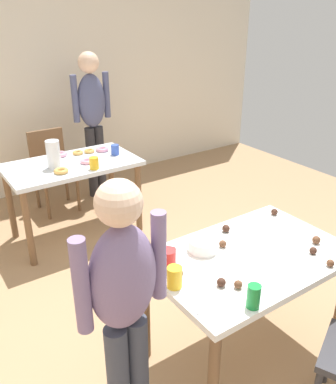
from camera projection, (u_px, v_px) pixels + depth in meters
The scene contains 33 objects.
ground_plane at pixel (216, 339), 2.75m from camera, with size 6.40×6.40×0.00m, color #9E7A56.
wall_back at pixel (39, 80), 4.62m from camera, with size 6.40×0.10×2.60m, color beige.
dining_table_near at pixel (248, 269), 2.39m from camera, with size 1.17×0.76×0.75m.
dining_table_far at pixel (72, 174), 3.78m from camera, with size 1.20×0.69×0.75m.
chair_far_table at pixel (52, 165), 4.39m from camera, with size 0.40×0.40×0.87m.
person_girl_near at pixel (124, 302), 1.80m from camera, with size 0.45×0.21×1.45m.
person_adult_far at pixel (92, 112), 4.49m from camera, with size 0.45×0.22×1.64m.
mixing_bowl at pixel (203, 245), 2.37m from camera, with size 0.18×0.18×0.07m, color white.
soda_can at pixel (254, 296), 1.91m from camera, with size 0.07×0.07×0.12m, color #198438.
fork_near at pixel (211, 307), 1.93m from camera, with size 0.17×0.02×0.01m, color silver.
cup_near_0 at pixel (168, 258), 2.21m from camera, with size 0.09×0.09×0.11m, color red.
cup_near_1 at pixel (175, 277), 2.05m from camera, with size 0.08×0.08×0.12m, color yellow.
cake_ball_0 at pixel (316, 240), 2.45m from camera, with size 0.05×0.05×0.05m, color brown.
cake_ball_1 at pixel (313, 251), 2.34m from camera, with size 0.04×0.04×0.04m, color #3D2319.
cake_ball_2 at pixel (274, 212), 2.79m from camera, with size 0.05×0.05×0.05m, color #3D2319.
cake_ball_3 at pixel (238, 284), 2.06m from camera, with size 0.04×0.04×0.04m, color brown.
cake_ball_4 at pixel (330, 263), 2.23m from camera, with size 0.04×0.04×0.04m, color brown.
cake_ball_5 at pixel (155, 259), 2.26m from camera, with size 0.04×0.04×0.04m, color brown.
cake_ball_6 at pixel (226, 228), 2.57m from camera, with size 0.05×0.05×0.05m, color #3D2319.
cake_ball_7 at pixel (168, 273), 2.15m from camera, with size 0.04×0.04×0.04m, color #3D2319.
cake_ball_8 at pixel (221, 282), 2.07m from camera, with size 0.05×0.05×0.05m, color #3D2319.
cake_ball_9 at pixel (173, 250), 2.36m from camera, with size 0.04×0.04×0.04m, color #3D2319.
cake_ball_10 at pixel (179, 273), 2.14m from camera, with size 0.04×0.04×0.04m, color brown.
cake_ball_11 at pixel (223, 244), 2.41m from camera, with size 0.04×0.04×0.04m, color brown.
pitcher_far at pixel (53, 154), 3.58m from camera, with size 0.12×0.12×0.25m, color white.
cup_far_0 at pixel (94, 163), 3.57m from camera, with size 0.08×0.08×0.11m, color yellow.
cup_far_1 at pixel (115, 150), 3.92m from camera, with size 0.08×0.08×0.10m, color #3351B2.
donut_far_0 at pixel (61, 171), 3.50m from camera, with size 0.13×0.13×0.04m, color gold.
donut_far_1 at pixel (89, 151), 4.00m from camera, with size 0.10×0.10×0.03m, color gold.
donut_far_2 at pixel (78, 153), 3.95m from camera, with size 0.10×0.10×0.03m, color gold.
donut_far_3 at pixel (60, 154), 3.89m from camera, with size 0.13×0.13×0.04m, color pink.
donut_far_4 at pixel (87, 161), 3.72m from camera, with size 0.13×0.13×0.04m, color pink.
donut_far_5 at pixel (102, 149), 4.04m from camera, with size 0.13×0.13×0.04m, color pink.
Camera 1 is at (-1.45, -1.54, 2.05)m, focal length 37.87 mm.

